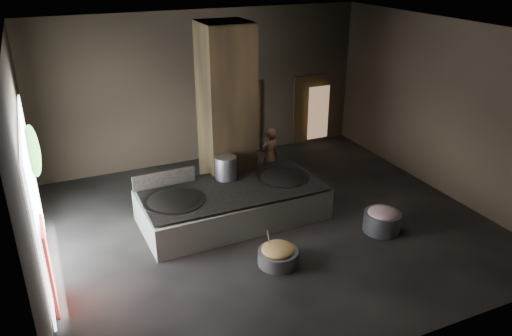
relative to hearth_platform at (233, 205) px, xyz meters
name	(u,v)px	position (x,y,z in m)	size (l,w,h in m)	color
floor	(269,225)	(0.70, -0.57, -0.43)	(10.00, 9.00, 0.10)	black
ceiling	(271,29)	(0.70, -0.57, 4.17)	(10.00, 9.00, 0.10)	black
back_wall	(204,87)	(0.70, 3.98, 1.87)	(10.00, 0.10, 4.50)	black
front_wall	(404,233)	(0.70, -5.12, 1.87)	(10.00, 0.10, 4.50)	black
left_wall	(23,174)	(-4.35, -0.57, 1.87)	(0.10, 9.00, 4.50)	black
right_wall	(445,108)	(5.75, -0.57, 1.87)	(0.10, 9.00, 4.50)	black
pillar	(227,113)	(0.40, 1.33, 1.87)	(1.20, 1.20, 4.50)	black
hearth_platform	(233,205)	(0.00, 0.00, 0.00)	(4.37, 2.09, 0.76)	beige
platform_cap	(233,188)	(0.00, 0.00, 0.43)	(4.28, 2.05, 0.03)	black
wok_left	(174,203)	(-1.45, -0.05, 0.37)	(1.38, 1.38, 0.38)	black
wok_left_rim	(174,201)	(-1.45, -0.05, 0.44)	(1.41, 1.41, 0.05)	black
wok_right	(282,180)	(1.35, 0.05, 0.37)	(1.28, 1.28, 0.36)	black
wok_right_rim	(282,178)	(1.35, 0.05, 0.44)	(1.31, 1.31, 0.05)	black
stock_pot	(226,168)	(0.05, 0.55, 0.75)	(0.53, 0.53, 0.57)	#BABFC2
splash_guard	(164,179)	(-1.45, 0.75, 0.65)	(1.52, 0.06, 0.38)	black
cook	(270,156)	(1.68, 1.46, 0.44)	(0.60, 0.38, 1.63)	brown
veg_basin	(278,257)	(0.15, -2.15, -0.22)	(0.85, 0.85, 0.31)	slate
veg_fill	(278,249)	(0.15, -2.15, -0.03)	(0.70, 0.70, 0.21)	#959A4A
ladle	(269,239)	(0.00, -2.00, 0.17)	(0.02, 0.02, 0.67)	#BABFC2
meat_basin	(382,222)	(2.95, -1.95, -0.15)	(0.85, 0.85, 0.47)	slate
meat_fill	(383,214)	(2.95, -1.95, 0.07)	(0.71, 0.71, 0.27)	#A56365
doorway_near	(243,120)	(1.90, 3.88, 0.72)	(1.18, 0.08, 2.38)	black
doorway_near_glow	(236,123)	(1.61, 3.77, 0.67)	(0.75, 0.04, 1.77)	#8C6647
doorway_far	(309,110)	(4.30, 3.88, 0.72)	(1.18, 0.08, 2.38)	black
doorway_far_glow	(318,113)	(4.53, 3.68, 0.67)	(0.75, 0.04, 1.78)	#8C6647
left_opening	(35,199)	(-4.25, -0.37, 1.22)	(0.04, 4.20, 3.10)	white
pavilion_sliver	(49,267)	(-4.18, -1.67, 0.47)	(0.05, 0.90, 1.70)	maroon
tree_silhouette	(33,151)	(-4.15, 0.73, 1.82)	(0.28, 1.10, 1.10)	#194714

